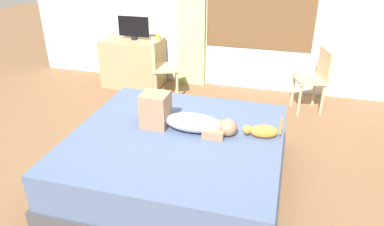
% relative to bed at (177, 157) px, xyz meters
% --- Properties ---
extents(ground_plane, '(16.00, 16.00, 0.00)m').
position_rel_bed_xyz_m(ground_plane, '(-0.03, 0.07, -0.25)').
color(ground_plane, brown).
extents(bed, '(2.02, 1.94, 0.50)m').
position_rel_bed_xyz_m(bed, '(0.00, 0.00, 0.00)').
color(bed, '#38383D').
rests_on(bed, ground).
extents(person_lying, '(0.94, 0.28, 0.34)m').
position_rel_bed_xyz_m(person_lying, '(0.03, 0.13, 0.37)').
color(person_lying, '#8C939E').
rests_on(person_lying, bed).
extents(cat, '(0.36, 0.15, 0.21)m').
position_rel_bed_xyz_m(cat, '(0.78, 0.17, 0.32)').
color(cat, '#C67A2D').
rests_on(cat, bed).
extents(desk, '(0.90, 0.56, 0.74)m').
position_rel_bed_xyz_m(desk, '(-1.41, 2.20, 0.12)').
color(desk, '#997A56').
rests_on(desk, ground).
extents(tv_monitor, '(0.48, 0.10, 0.35)m').
position_rel_bed_xyz_m(tv_monitor, '(-1.36, 2.20, 0.68)').
color(tv_monitor, black).
rests_on(tv_monitor, desk).
extents(cup, '(0.07, 0.07, 0.10)m').
position_rel_bed_xyz_m(cup, '(-1.01, 2.29, 0.54)').
color(cup, gold).
rests_on(cup, desk).
extents(chair_by_desk, '(0.49, 0.49, 0.86)m').
position_rel_bed_xyz_m(chair_by_desk, '(-0.82, 1.84, 0.26)').
color(chair_by_desk, tan).
rests_on(chair_by_desk, ground).
extents(chair_spare, '(0.48, 0.48, 0.86)m').
position_rel_bed_xyz_m(chair_spare, '(1.31, 1.97, 0.26)').
color(chair_spare, tan).
rests_on(chair_spare, ground).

